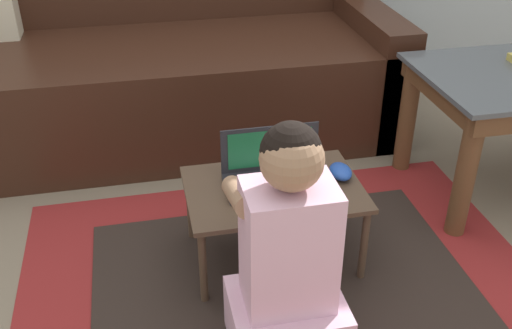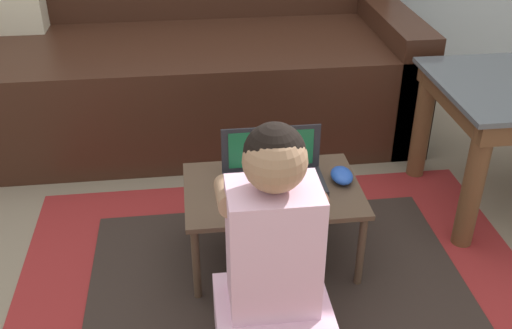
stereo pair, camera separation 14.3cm
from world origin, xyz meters
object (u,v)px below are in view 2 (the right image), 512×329
(couch, at_px, (166,68))
(laptop, at_px, (273,175))
(laptop_desk, at_px, (272,196))
(computer_mouse, at_px, (342,175))
(person_seated, at_px, (273,264))

(couch, relative_size, laptop, 6.89)
(couch, distance_m, laptop, 1.09)
(laptop_desk, xyz_separation_m, laptop, (0.01, 0.02, 0.06))
(couch, bearing_deg, computer_mouse, -61.52)
(couch, height_order, computer_mouse, couch)
(laptop, height_order, person_seated, person_seated)
(laptop, xyz_separation_m, person_seated, (-0.06, -0.41, -0.01))
(computer_mouse, height_order, person_seated, person_seated)
(computer_mouse, xyz_separation_m, person_seated, (-0.28, -0.41, 0.00))
(couch, relative_size, person_seated, 3.11)
(person_seated, bearing_deg, laptop, 81.29)
(couch, distance_m, person_seated, 1.48)
(couch, bearing_deg, person_seated, -78.95)
(computer_mouse, bearing_deg, laptop, 177.54)
(couch, relative_size, computer_mouse, 21.90)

